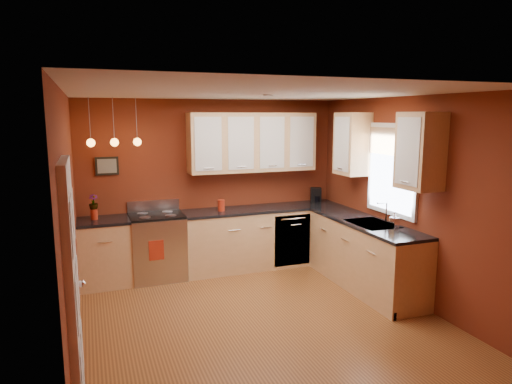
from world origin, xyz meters
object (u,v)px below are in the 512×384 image
object	(u,v)px
gas_range	(158,246)
soap_pump	(394,220)
red_canister	(221,205)
coffee_maker	(316,196)
sink	(372,225)

from	to	relation	value
gas_range	soap_pump	bearing A→B (deg)	-33.84
red_canister	coffee_maker	size ratio (longest dim) A/B	0.70
coffee_maker	gas_range	bearing A→B (deg)	-156.01
sink	red_canister	size ratio (longest dim) A/B	4.12
coffee_maker	red_canister	bearing A→B (deg)	-153.80
gas_range	sink	bearing A→B (deg)	-29.78
red_canister	soap_pump	size ratio (longest dim) A/B	0.79
coffee_maker	soap_pump	xyz separation A→B (m)	(0.10, -1.92, -0.00)
sink	coffee_maker	xyz separation A→B (m)	(-0.00, 1.60, 0.14)
gas_range	coffee_maker	distance (m)	2.69
red_canister	soap_pump	world-z (taller)	soap_pump
sink	soap_pump	world-z (taller)	sink
coffee_maker	soap_pump	distance (m)	1.92
gas_range	red_canister	size ratio (longest dim) A/B	6.53
gas_range	coffee_maker	bearing A→B (deg)	2.11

